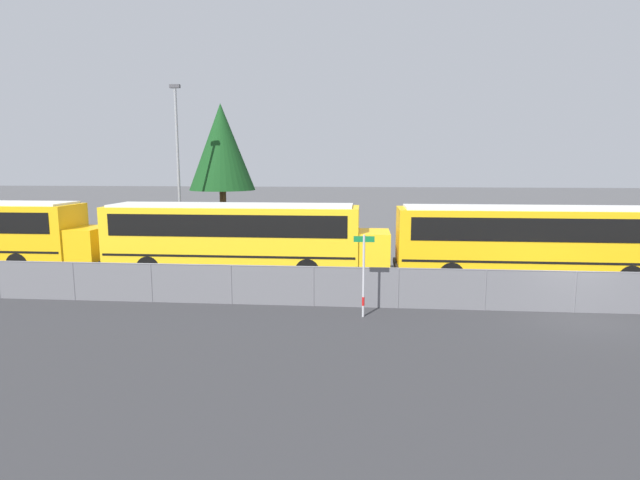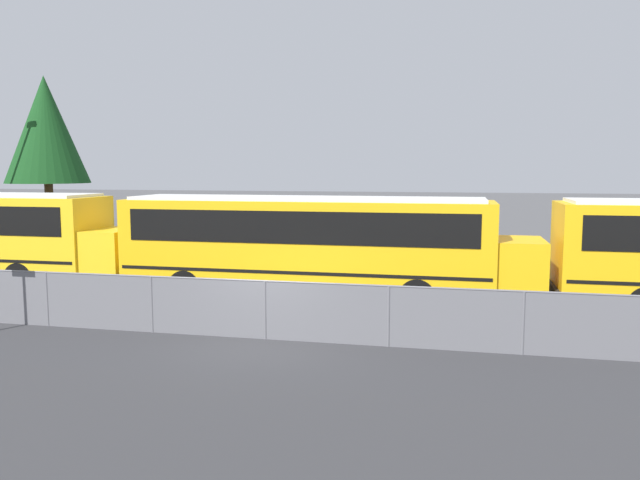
# 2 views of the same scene
# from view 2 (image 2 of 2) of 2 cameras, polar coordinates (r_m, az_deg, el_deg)

# --- Properties ---
(ground_plane) EXTENTS (200.00, 200.00, 0.00)m
(ground_plane) POSITION_cam_2_polar(r_m,az_deg,el_deg) (15.85, -5.00, -9.02)
(ground_plane) COLOR #4C4C4F
(road_strip) EXTENTS (113.90, 12.00, 0.01)m
(road_strip) POSITION_cam_2_polar(r_m,az_deg,el_deg) (10.61, -15.16, -17.28)
(road_strip) COLOR #333335
(road_strip) RESTS_ON ground_plane
(fence) EXTENTS (79.97, 0.07, 1.50)m
(fence) POSITION_cam_2_polar(r_m,az_deg,el_deg) (15.66, -5.03, -6.32)
(fence) COLOR #9EA0A5
(fence) RESTS_ON ground_plane
(school_bus_2) EXTENTS (13.17, 2.53, 3.36)m
(school_bus_2) POSITION_cam_2_polar(r_m,az_deg,el_deg) (19.71, -0.55, 0.02)
(school_bus_2) COLOR yellow
(school_bus_2) RESTS_ON ground_plane
(tree_0) EXTENTS (4.36, 4.36, 9.15)m
(tree_0) POSITION_cam_2_polar(r_m,az_deg,el_deg) (36.70, -23.78, 9.18)
(tree_0) COLOR #51381E
(tree_0) RESTS_ON ground_plane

